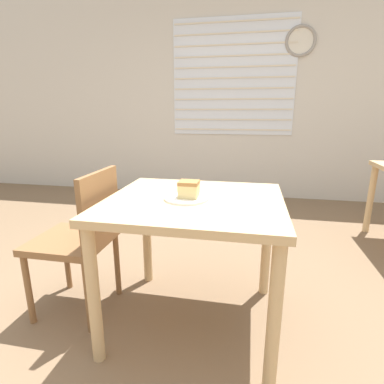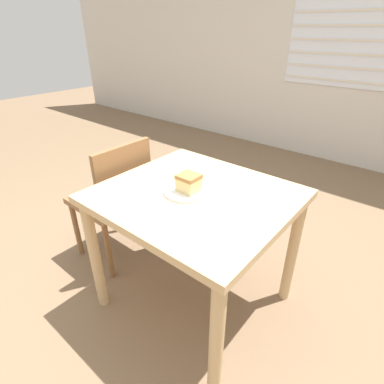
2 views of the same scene
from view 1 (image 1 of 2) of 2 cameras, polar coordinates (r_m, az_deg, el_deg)
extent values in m
plane|color=#7A6047|center=(1.80, -4.60, -26.60)|extent=(14.00, 14.00, 0.00)
cube|color=beige|center=(4.34, 6.33, 17.77)|extent=(10.00, 0.06, 2.80)
cube|color=white|center=(4.31, 7.81, 20.75)|extent=(1.62, 0.01, 1.49)
cube|color=beige|center=(4.28, 7.47, 11.73)|extent=(1.59, 0.01, 0.02)
cube|color=beige|center=(4.27, 7.53, 13.54)|extent=(1.59, 0.01, 0.02)
cube|color=beige|center=(4.27, 7.60, 15.35)|extent=(1.59, 0.01, 0.02)
cube|color=beige|center=(4.28, 7.66, 17.16)|extent=(1.59, 0.01, 0.02)
cube|color=beige|center=(4.28, 7.73, 18.97)|extent=(1.59, 0.01, 0.02)
cube|color=beige|center=(4.29, 7.80, 20.77)|extent=(1.59, 0.01, 0.02)
cube|color=beige|center=(4.31, 7.87, 22.56)|extent=(1.59, 0.01, 0.02)
cube|color=beige|center=(4.33, 7.94, 24.33)|extent=(1.59, 0.01, 0.02)
cube|color=beige|center=(4.35, 8.01, 26.08)|extent=(1.59, 0.01, 0.02)
cube|color=beige|center=(4.38, 8.08, 27.82)|extent=(1.59, 0.01, 0.02)
cube|color=beige|center=(4.41, 8.15, 29.53)|extent=(1.59, 0.01, 0.02)
torus|color=gray|center=(4.38, 19.99, 25.43)|extent=(0.38, 0.04, 0.38)
cylinder|color=silver|center=(4.39, 19.98, 25.41)|extent=(0.31, 0.01, 0.31)
cube|color=tan|center=(1.58, 0.46, -1.94)|extent=(0.92, 0.84, 0.04)
cylinder|color=tan|center=(1.56, -18.22, -18.34)|extent=(0.06, 0.06, 0.71)
cylinder|color=tan|center=(1.40, 15.39, -22.27)|extent=(0.06, 0.06, 0.71)
cylinder|color=tan|center=(2.15, -8.61, -8.00)|extent=(0.06, 0.06, 0.71)
cylinder|color=tan|center=(2.04, 14.01, -9.61)|extent=(0.06, 0.06, 0.71)
cylinder|color=tan|center=(3.48, 30.85, -1.21)|extent=(0.06, 0.06, 0.69)
cube|color=brown|center=(1.93, -21.88, -8.58)|extent=(0.43, 0.43, 0.04)
cylinder|color=brown|center=(2.27, -22.76, -11.72)|extent=(0.04, 0.04, 0.43)
cylinder|color=brown|center=(2.01, -28.74, -16.01)|extent=(0.04, 0.04, 0.43)
cylinder|color=brown|center=(2.09, -14.08, -13.22)|extent=(0.04, 0.04, 0.43)
cylinder|color=brown|center=(1.82, -19.22, -18.41)|extent=(0.04, 0.04, 0.43)
cube|color=brown|center=(1.76, -17.10, -2.76)|extent=(0.03, 0.41, 0.40)
cylinder|color=white|center=(1.56, -1.05, -1.17)|extent=(0.23, 0.23, 0.01)
cube|color=#E0C67F|center=(1.55, -0.61, 0.22)|extent=(0.10, 0.09, 0.07)
cube|color=#A3703D|center=(1.54, -0.62, 1.77)|extent=(0.10, 0.09, 0.02)
camera|label=2|loc=(0.77, 65.78, 27.96)|focal=28.00mm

